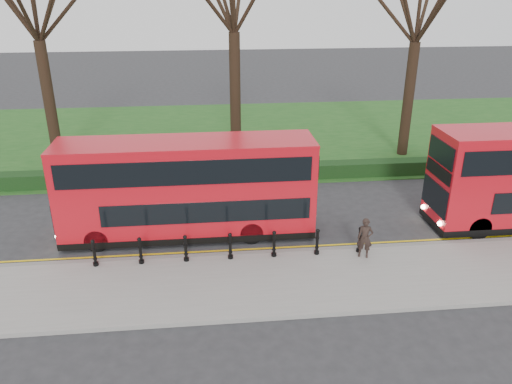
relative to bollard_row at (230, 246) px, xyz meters
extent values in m
plane|color=#28282B|center=(-1.03, 1.35, -0.65)|extent=(120.00, 120.00, 0.00)
cube|color=gray|center=(-1.03, -1.65, -0.58)|extent=(60.00, 4.00, 0.15)
cube|color=slate|center=(-1.03, 0.35, -0.58)|extent=(60.00, 0.25, 0.16)
cube|color=#1A4A18|center=(-1.03, 16.35, -0.62)|extent=(60.00, 18.00, 0.06)
cube|color=black|center=(-1.03, 8.15, -0.25)|extent=(60.00, 0.90, 0.80)
cube|color=yellow|center=(-1.03, 0.65, -0.64)|extent=(60.00, 0.10, 0.01)
cube|color=yellow|center=(-1.03, 0.85, -0.64)|extent=(60.00, 0.10, 0.01)
cylinder|color=black|center=(-9.03, 11.35, 2.78)|extent=(0.60, 0.60, 6.86)
cylinder|color=black|center=(0.97, 11.35, 2.93)|extent=(0.60, 0.60, 7.17)
cylinder|color=black|center=(10.97, 11.35, 2.62)|extent=(0.60, 0.60, 6.55)
cylinder|color=black|center=(-4.90, 0.00, 0.00)|extent=(0.15, 0.15, 1.00)
cylinder|color=black|center=(-3.26, 0.00, 0.00)|extent=(0.15, 0.15, 1.00)
cylinder|color=black|center=(-1.63, 0.00, 0.00)|extent=(0.15, 0.15, 1.00)
cylinder|color=black|center=(0.00, 0.00, 0.00)|extent=(0.15, 0.15, 1.00)
cylinder|color=black|center=(1.63, 0.00, 0.00)|extent=(0.15, 0.15, 1.00)
cylinder|color=black|center=(3.26, 0.00, 0.00)|extent=(0.15, 0.15, 1.00)
cylinder|color=black|center=(4.90, 0.00, 0.00)|extent=(0.15, 0.15, 1.00)
cube|color=red|center=(-1.54, 2.37, 1.51)|extent=(10.02, 2.28, 3.69)
cube|color=black|center=(-1.54, 2.37, -0.38)|extent=(10.04, 2.30, 0.27)
cube|color=black|center=(-0.81, 1.22, 0.85)|extent=(8.02, 0.04, 0.87)
cube|color=black|center=(-1.54, 1.22, 2.49)|extent=(9.47, 0.04, 0.96)
cube|color=black|center=(-6.57, 2.37, 1.81)|extent=(0.06, 2.00, 0.50)
cylinder|color=black|center=(-5.09, 1.37, -0.19)|extent=(0.91, 0.27, 0.91)
cylinder|color=black|center=(-5.09, 3.37, -0.19)|extent=(0.91, 0.27, 0.91)
cylinder|color=black|center=(0.92, 1.37, -0.19)|extent=(0.91, 0.27, 0.91)
cylinder|color=black|center=(0.92, 3.37, -0.19)|extent=(0.91, 0.27, 0.91)
cube|color=black|center=(8.58, 1.87, 1.92)|extent=(0.06, 2.10, 0.52)
cylinder|color=black|center=(10.12, 0.82, -0.17)|extent=(0.95, 0.29, 0.95)
cylinder|color=black|center=(10.12, 2.92, -0.17)|extent=(0.95, 0.29, 0.95)
imported|color=black|center=(4.97, -0.37, 0.27)|extent=(0.66, 0.54, 1.55)
camera|label=1|loc=(-0.71, -16.13, 9.07)|focal=35.00mm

